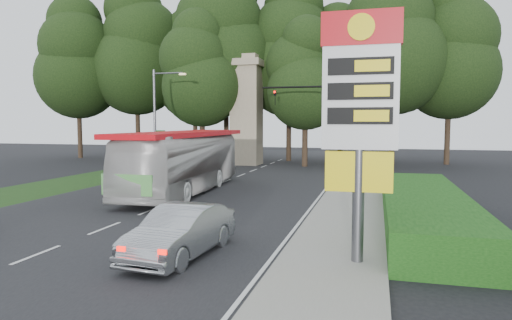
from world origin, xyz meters
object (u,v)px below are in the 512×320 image
(transit_bus, at_px, (184,162))
(monument, at_px, (247,109))
(sedan_silver, at_px, (181,232))
(streetlight_signs, at_px, (157,116))
(gas_station_pylon, at_px, (360,103))
(traffic_signal_mast, at_px, (323,112))

(transit_bus, bearing_deg, monument, 90.83)
(monument, height_order, sedan_silver, monument)
(streetlight_signs, relative_size, sedan_silver, 1.77)
(streetlight_signs, distance_m, transit_bus, 11.42)
(gas_station_pylon, relative_size, traffic_signal_mast, 0.95)
(sedan_silver, bearing_deg, transit_bus, 118.21)
(traffic_signal_mast, xyz_separation_m, transit_bus, (-6.43, -11.15, -2.97))
(traffic_signal_mast, bearing_deg, gas_station_pylon, -80.91)
(traffic_signal_mast, distance_m, transit_bus, 13.21)
(gas_station_pylon, xyz_separation_m, monument, (-11.20, 28.01, 0.66))
(monument, relative_size, transit_bus, 0.82)
(gas_station_pylon, height_order, streetlight_signs, streetlight_signs)
(gas_station_pylon, height_order, traffic_signal_mast, traffic_signal_mast)
(traffic_signal_mast, height_order, monument, monument)
(streetlight_signs, bearing_deg, sedan_silver, -61.44)
(gas_station_pylon, bearing_deg, transit_bus, 132.51)
(gas_station_pylon, relative_size, monument, 0.68)
(gas_station_pylon, distance_m, sedan_silver, 6.26)
(monument, bearing_deg, streetlight_signs, -121.97)
(traffic_signal_mast, height_order, sedan_silver, traffic_signal_mast)
(traffic_signal_mast, xyz_separation_m, sedan_silver, (-1.51, -22.50, -3.93))
(transit_bus, xyz_separation_m, sedan_silver, (4.92, -11.34, -0.96))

